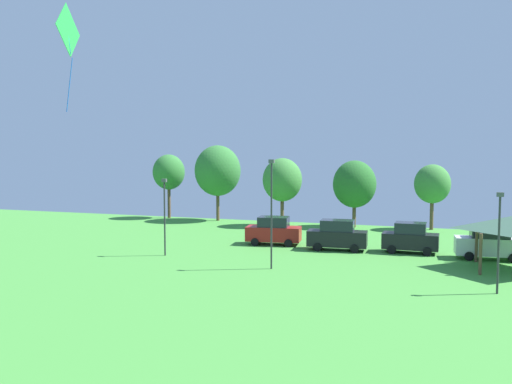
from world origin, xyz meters
The scene contains 13 objects.
kite_flying_5 centered at (-16.50, 29.94, 14.59)m, with size 0.75×3.07×6.33m.
parked_car_leftmost centered at (-8.69, 45.44, 1.15)m, with size 4.64×2.49×2.32m.
parked_car_second_from_left centered at (-3.24, 44.59, 1.17)m, with size 4.69×2.19×2.37m.
parked_car_third_from_left centered at (2.21, 45.26, 1.14)m, with size 4.14×2.04×2.32m.
parked_car_rightmost_in_row centered at (7.66, 44.54, 1.19)m, with size 4.73×2.23×2.42m.
light_post_0 centered at (-6.07, 36.47, 3.99)m, with size 0.36×0.20×7.16m.
light_post_1 centered at (-14.88, 38.29, 3.24)m, with size 0.36×0.20×5.68m.
light_post_2 centered at (7.33, 34.46, 3.14)m, with size 0.36×0.20×5.49m.
treeline_tree_0 centered at (-25.55, 58.92, 5.31)m, with size 3.69×3.69×7.37m.
treeline_tree_1 centered at (-19.22, 58.47, 5.57)m, with size 5.11×5.11×8.39m.
treeline_tree_2 centered at (-11.19, 56.56, 4.78)m, with size 4.06×4.06×7.03m.
treeline_tree_3 centered at (-4.01, 58.09, 4.39)m, with size 4.36×4.36×6.80m.
treeline_tree_4 centered at (3.48, 58.78, 4.50)m, with size 3.48×3.48×6.44m.
Camera 1 is at (4.38, 3.08, 7.61)m, focal length 38.00 mm.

